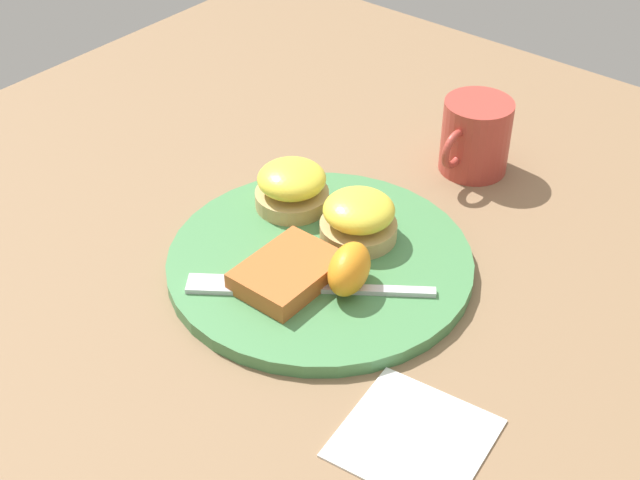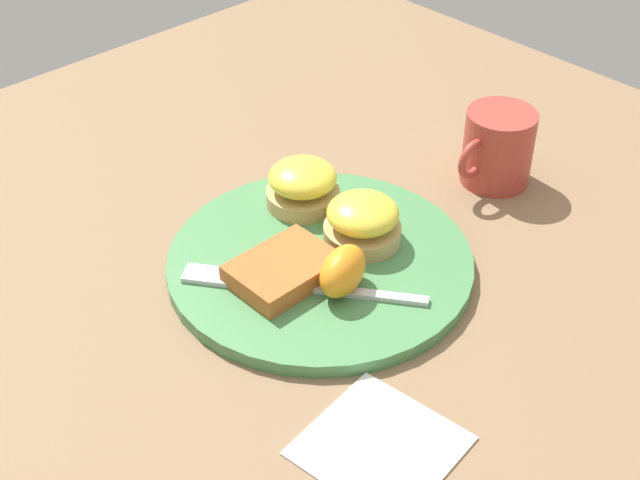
{
  "view_description": "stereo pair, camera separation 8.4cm",
  "coord_description": "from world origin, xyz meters",
  "px_view_note": "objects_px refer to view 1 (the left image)",
  "views": [
    {
      "loc": [
        0.52,
        0.42,
        0.55
      ],
      "look_at": [
        0.0,
        0.0,
        0.03
      ],
      "focal_mm": 50.0,
      "sensor_mm": 36.0,
      "label": 1
    },
    {
      "loc": [
        0.46,
        0.48,
        0.55
      ],
      "look_at": [
        0.0,
        0.0,
        0.03
      ],
      "focal_mm": 50.0,
      "sensor_mm": 36.0,
      "label": 2
    }
  ],
  "objects_px": {
    "orange_wedge": "(349,269)",
    "cup": "(475,137)",
    "hashbrown_patty": "(285,271)",
    "fork": "(293,287)",
    "sandwich_benedict_right": "(292,186)",
    "sandwich_benedict_left": "(359,218)"
  },
  "relations": [
    {
      "from": "hashbrown_patty",
      "to": "fork",
      "type": "xyz_separation_m",
      "value": [
        0.01,
        0.02,
        -0.01
      ]
    },
    {
      "from": "sandwich_benedict_right",
      "to": "cup",
      "type": "distance_m",
      "value": 0.22
    },
    {
      "from": "hashbrown_patty",
      "to": "orange_wedge",
      "type": "height_order",
      "value": "orange_wedge"
    },
    {
      "from": "fork",
      "to": "hashbrown_patty",
      "type": "bearing_deg",
      "value": -112.66
    },
    {
      "from": "orange_wedge",
      "to": "cup",
      "type": "bearing_deg",
      "value": -173.82
    },
    {
      "from": "orange_wedge",
      "to": "cup",
      "type": "relative_size",
      "value": 0.58
    },
    {
      "from": "sandwich_benedict_right",
      "to": "fork",
      "type": "distance_m",
      "value": 0.14
    },
    {
      "from": "sandwich_benedict_left",
      "to": "orange_wedge",
      "type": "distance_m",
      "value": 0.08
    },
    {
      "from": "orange_wedge",
      "to": "hashbrown_patty",
      "type": "bearing_deg",
      "value": -62.09
    },
    {
      "from": "sandwich_benedict_right",
      "to": "cup",
      "type": "relative_size",
      "value": 0.73
    },
    {
      "from": "sandwich_benedict_left",
      "to": "cup",
      "type": "relative_size",
      "value": 0.73
    },
    {
      "from": "cup",
      "to": "orange_wedge",
      "type": "bearing_deg",
      "value": 6.18
    },
    {
      "from": "orange_wedge",
      "to": "cup",
      "type": "distance_m",
      "value": 0.26
    },
    {
      "from": "sandwich_benedict_left",
      "to": "cup",
      "type": "xyz_separation_m",
      "value": [
        -0.2,
        0.01,
        0.0
      ]
    },
    {
      "from": "fork",
      "to": "cup",
      "type": "bearing_deg",
      "value": 178.22
    },
    {
      "from": "cup",
      "to": "sandwich_benedict_left",
      "type": "bearing_deg",
      "value": -3.33
    },
    {
      "from": "sandwich_benedict_right",
      "to": "orange_wedge",
      "type": "bearing_deg",
      "value": 61.97
    },
    {
      "from": "sandwich_benedict_right",
      "to": "fork",
      "type": "xyz_separation_m",
      "value": [
        0.1,
        0.09,
        -0.02
      ]
    },
    {
      "from": "fork",
      "to": "sandwich_benedict_left",
      "type": "bearing_deg",
      "value": -178.75
    },
    {
      "from": "orange_wedge",
      "to": "fork",
      "type": "xyz_separation_m",
      "value": [
        0.03,
        -0.04,
        -0.02
      ]
    },
    {
      "from": "sandwich_benedict_right",
      "to": "cup",
      "type": "bearing_deg",
      "value": 153.6
    },
    {
      "from": "sandwich_benedict_right",
      "to": "cup",
      "type": "height_order",
      "value": "cup"
    }
  ]
}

